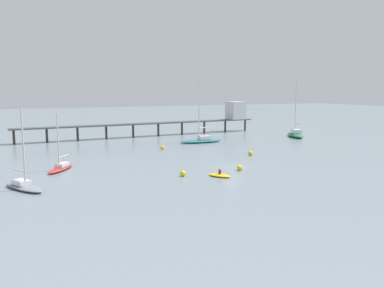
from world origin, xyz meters
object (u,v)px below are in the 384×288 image
at_px(sailboat_gray, 24,185).
at_px(mooring_buoy_outer, 240,168).
at_px(sailboat_green, 295,134).
at_px(dinghy_yellow, 220,175).
at_px(sailboat_red, 61,166).
at_px(mooring_buoy_far, 162,147).
at_px(sailboat_teal, 201,139).
at_px(pier, 202,116).
at_px(mooring_buoy_mid, 183,173).
at_px(mooring_buoy_inner, 251,153).

distance_m(sailboat_gray, mooring_buoy_outer, 27.99).
height_order(sailboat_green, dinghy_yellow, sailboat_green).
distance_m(sailboat_red, mooring_buoy_far, 23.51).
bearing_deg(dinghy_yellow, sailboat_red, 144.50).
xyz_separation_m(sailboat_green, mooring_buoy_far, (-35.65, -4.96, -0.41)).
xyz_separation_m(sailboat_green, sailboat_gray, (-60.77, -26.86, -0.25)).
height_order(sailboat_green, sailboat_teal, sailboat_teal).
bearing_deg(sailboat_gray, pier, 44.71).
relative_size(sailboat_green, mooring_buoy_mid, 17.63).
height_order(pier, sailboat_green, sailboat_green).
distance_m(sailboat_teal, sailboat_gray, 45.13).
relative_size(pier, sailboat_teal, 4.10).
bearing_deg(sailboat_green, dinghy_yellow, -140.70).
xyz_separation_m(pier, mooring_buoy_inner, (-7.72, -34.78, -4.14)).
bearing_deg(sailboat_gray, mooring_buoy_inner, 13.78).
distance_m(sailboat_gray, mooring_buoy_far, 33.33).
distance_m(pier, mooring_buoy_far, 29.27).
distance_m(sailboat_gray, sailboat_red, 10.78).
height_order(sailboat_red, mooring_buoy_far, sailboat_red).
relative_size(mooring_buoy_far, mooring_buoy_mid, 0.98).
relative_size(sailboat_green, sailboat_teal, 0.92).
bearing_deg(mooring_buoy_outer, sailboat_gray, 177.33).
distance_m(sailboat_teal, dinghy_yellow, 33.28).
bearing_deg(sailboat_gray, mooring_buoy_far, 41.09).
distance_m(sailboat_gray, dinghy_yellow, 23.80).
bearing_deg(sailboat_green, sailboat_red, -162.63).
bearing_deg(sailboat_teal, sailboat_red, -150.06).
distance_m(pier, mooring_buoy_mid, 51.66).
relative_size(sailboat_teal, sailboat_gray, 1.59).
height_order(mooring_buoy_far, mooring_buoy_inner, mooring_buoy_inner).
xyz_separation_m(mooring_buoy_outer, mooring_buoy_mid, (-8.71, -0.04, -0.02)).
relative_size(pier, mooring_buoy_far, 79.70).
relative_size(sailboat_gray, mooring_buoy_mid, 12.03).
bearing_deg(mooring_buoy_outer, dinghy_yellow, -152.39).
height_order(pier, mooring_buoy_inner, pier).
bearing_deg(pier, sailboat_green, -45.47).
bearing_deg(pier, sailboat_red, -138.71).
distance_m(sailboat_green, mooring_buoy_mid, 50.19).
bearing_deg(mooring_buoy_inner, sailboat_gray, -166.22).
distance_m(dinghy_yellow, mooring_buoy_far, 25.58).
relative_size(sailboat_teal, mooring_buoy_outer, 18.33).
bearing_deg(mooring_buoy_far, sailboat_red, -148.06).
bearing_deg(mooring_buoy_outer, mooring_buoy_mid, -179.77).
distance_m(sailboat_red, mooring_buoy_mid, 17.76).
bearing_deg(sailboat_teal, mooring_buoy_outer, -105.72).
distance_m(sailboat_teal, mooring_buoy_inner, 18.29).
distance_m(mooring_buoy_far, mooring_buoy_outer, 23.38).
distance_m(sailboat_red, dinghy_yellow, 22.55).
xyz_separation_m(dinghy_yellow, mooring_buoy_far, (1.60, 25.53, 0.18)).
bearing_deg(mooring_buoy_outer, sailboat_red, 154.71).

